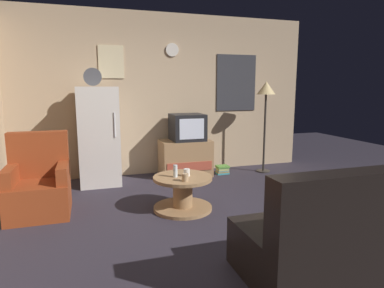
{
  "coord_description": "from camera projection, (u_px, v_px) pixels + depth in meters",
  "views": [
    {
      "loc": [
        -1.29,
        -3.22,
        1.49
      ],
      "look_at": [
        0.01,
        0.9,
        0.75
      ],
      "focal_mm": 31.07,
      "sensor_mm": 36.0,
      "label": 1
    }
  ],
  "objects": [
    {
      "name": "standing_lamp",
      "position": [
        266.0,
        95.0,
        5.72
      ],
      "size": [
        0.32,
        0.32,
        1.59
      ],
      "color": "#332D28",
      "rests_on": "ground_plane"
    },
    {
      "name": "mug_ceramic_white",
      "position": [
        187.0,
        172.0,
        4.04
      ],
      "size": [
        0.08,
        0.08,
        0.09
      ],
      "primitive_type": "cylinder",
      "color": "silver",
      "rests_on": "coffee_table"
    },
    {
      "name": "couch",
      "position": [
        349.0,
        236.0,
        2.65
      ],
      "size": [
        1.7,
        0.8,
        0.92
      ],
      "color": "black",
      "rests_on": "ground_plane"
    },
    {
      "name": "fridge",
      "position": [
        99.0,
        136.0,
        5.09
      ],
      "size": [
        0.6,
        0.62,
        1.77
      ],
      "color": "silver",
      "rests_on": "ground_plane"
    },
    {
      "name": "mug_ceramic_tan",
      "position": [
        185.0,
        177.0,
        3.82
      ],
      "size": [
        0.08,
        0.08,
        0.09
      ],
      "primitive_type": "cylinder",
      "color": "tan",
      "rests_on": "coffee_table"
    },
    {
      "name": "crt_tv",
      "position": [
        187.0,
        127.0,
        5.55
      ],
      "size": [
        0.54,
        0.51,
        0.44
      ],
      "color": "black",
      "rests_on": "tv_stand"
    },
    {
      "name": "armchair",
      "position": [
        39.0,
        186.0,
        3.93
      ],
      "size": [
        0.68,
        0.68,
        0.96
      ],
      "color": "maroon",
      "rests_on": "ground_plane"
    },
    {
      "name": "coffee_table",
      "position": [
        183.0,
        193.0,
        4.07
      ],
      "size": [
        0.72,
        0.72,
        0.42
      ],
      "color": "#9E754C",
      "rests_on": "ground_plane"
    },
    {
      "name": "wall_with_art",
      "position": [
        165.0,
        95.0,
        5.74
      ],
      "size": [
        5.2,
        0.12,
        2.71
      ],
      "color": "tan",
      "rests_on": "ground_plane"
    },
    {
      "name": "wine_glass",
      "position": [
        175.0,
        171.0,
        3.99
      ],
      "size": [
        0.05,
        0.05,
        0.15
      ],
      "primitive_type": "cylinder",
      "color": "silver",
      "rests_on": "coffee_table"
    },
    {
      "name": "tv_stand",
      "position": [
        185.0,
        158.0,
        5.63
      ],
      "size": [
        0.84,
        0.53,
        0.61
      ],
      "color": "#9E754C",
      "rests_on": "ground_plane"
    },
    {
      "name": "ground_plane",
      "position": [
        215.0,
        224.0,
        3.66
      ],
      "size": [
        12.0,
        12.0,
        0.0
      ],
      "primitive_type": "plane",
      "color": "#2D2833"
    },
    {
      "name": "book_stack",
      "position": [
        222.0,
        170.0,
        5.77
      ],
      "size": [
        0.22,
        0.17,
        0.15
      ],
      "color": "teal",
      "rests_on": "ground_plane"
    }
  ]
}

